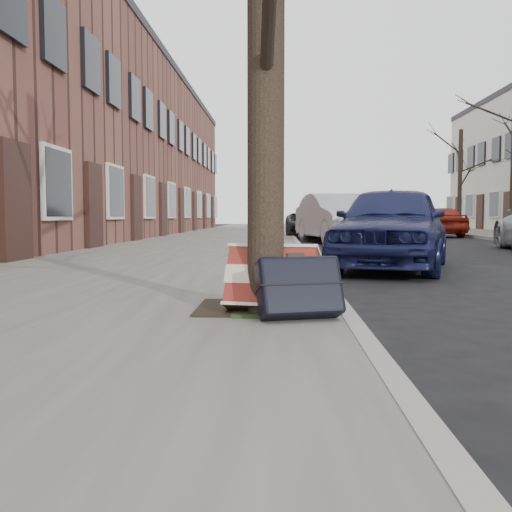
{
  "coord_description": "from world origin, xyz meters",
  "views": [
    {
      "loc": [
        -1.78,
        -3.31,
        0.86
      ],
      "look_at": [
        -1.94,
        0.8,
        0.57
      ],
      "focal_mm": 40.0,
      "sensor_mm": 36.0,
      "label": 1
    }
  ],
  "objects_px": {
    "suitcase_red": "(272,279)",
    "suitcase_navy": "(299,287)",
    "car_near_mid": "(337,218)",
    "car_near_front": "(392,226)"
  },
  "relations": [
    {
      "from": "suitcase_red",
      "to": "suitcase_navy",
      "type": "relative_size",
      "value": 1.12
    },
    {
      "from": "suitcase_red",
      "to": "car_near_mid",
      "type": "bearing_deg",
      "value": 94.43
    },
    {
      "from": "suitcase_navy",
      "to": "car_near_front",
      "type": "xyz_separation_m",
      "value": [
        1.69,
        5.3,
        0.34
      ]
    },
    {
      "from": "car_near_front",
      "to": "car_near_mid",
      "type": "distance_m",
      "value": 9.05
    },
    {
      "from": "suitcase_navy",
      "to": "car_near_mid",
      "type": "height_order",
      "value": "car_near_mid"
    },
    {
      "from": "suitcase_red",
      "to": "car_near_front",
      "type": "relative_size",
      "value": 0.17
    },
    {
      "from": "suitcase_navy",
      "to": "car_near_mid",
      "type": "relative_size",
      "value": 0.12
    },
    {
      "from": "suitcase_navy",
      "to": "car_near_front",
      "type": "distance_m",
      "value": 5.57
    },
    {
      "from": "suitcase_navy",
      "to": "car_near_mid",
      "type": "distance_m",
      "value": 14.46
    },
    {
      "from": "suitcase_red",
      "to": "suitcase_navy",
      "type": "xyz_separation_m",
      "value": [
        0.2,
        -0.25,
        -0.03
      ]
    }
  ]
}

